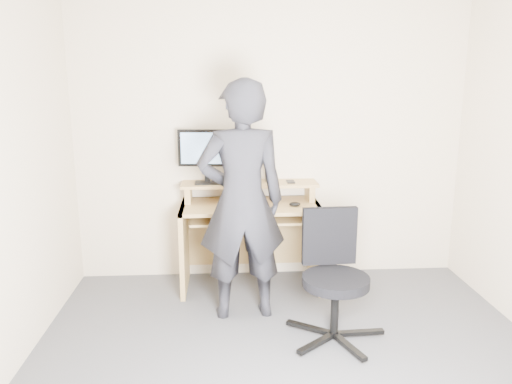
{
  "coord_description": "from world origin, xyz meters",
  "views": [
    {
      "loc": [
        -0.42,
        -2.71,
        1.82
      ],
      "look_at": [
        -0.18,
        1.05,
        0.95
      ],
      "focal_mm": 35.0,
      "sensor_mm": 36.0,
      "label": 1
    }
  ],
  "objects": [
    {
      "name": "back_wall",
      "position": [
        0.0,
        1.75,
        1.25
      ],
      "size": [
        3.5,
        0.02,
        2.5
      ],
      "primitive_type": "cube",
      "color": "beige",
      "rests_on": "ground"
    },
    {
      "name": "smartphone",
      "position": [
        0.16,
        1.59,
        0.92
      ],
      "size": [
        0.07,
        0.13,
        0.01
      ],
      "primitive_type": "cube",
      "rotation": [
        0.0,
        0.0,
        -0.01
      ],
      "color": "black",
      "rests_on": "desk"
    },
    {
      "name": "charger",
      "position": [
        -0.36,
        1.55,
        0.93
      ],
      "size": [
        0.05,
        0.04,
        0.03
      ],
      "primitive_type": "cube",
      "rotation": [
        0.0,
        0.0,
        0.04
      ],
      "color": "black",
      "rests_on": "desk"
    },
    {
      "name": "keyboard",
      "position": [
        -0.27,
        1.36,
        0.67
      ],
      "size": [
        0.48,
        0.24,
        0.03
      ],
      "primitive_type": "cube",
      "rotation": [
        0.0,
        0.0,
        0.14
      ],
      "color": "black",
      "rests_on": "desk"
    },
    {
      "name": "mouse",
      "position": [
        0.17,
        1.35,
        0.77
      ],
      "size": [
        0.11,
        0.08,
        0.04
      ],
      "primitive_type": "ellipsoid",
      "rotation": [
        0.0,
        0.0,
        0.16
      ],
      "color": "black",
      "rests_on": "desk"
    },
    {
      "name": "travel_mug",
      "position": [
        -0.02,
        1.62,
        1.0
      ],
      "size": [
        0.09,
        0.09,
        0.18
      ],
      "primitive_type": "cylinder",
      "rotation": [
        0.0,
        0.0,
        0.07
      ],
      "color": "#BBBCC0",
      "rests_on": "desk"
    },
    {
      "name": "person",
      "position": [
        -0.3,
        0.91,
        0.91
      ],
      "size": [
        0.7,
        0.5,
        1.82
      ],
      "primitive_type": "imported",
      "rotation": [
        0.0,
        0.0,
        3.24
      ],
      "color": "black",
      "rests_on": "ground"
    },
    {
      "name": "external_drive",
      "position": [
        -0.18,
        1.61,
        1.01
      ],
      "size": [
        0.08,
        0.14,
        0.2
      ],
      "primitive_type": "cube",
      "rotation": [
        0.0,
        0.0,
        0.09
      ],
      "color": "black",
      "rests_on": "desk"
    },
    {
      "name": "desk",
      "position": [
        -0.2,
        1.53,
        0.55
      ],
      "size": [
        1.2,
        0.6,
        0.91
      ],
      "color": "tan",
      "rests_on": "ground"
    },
    {
      "name": "headphones",
      "position": [
        -0.4,
        1.66,
        0.92
      ],
      "size": [
        0.18,
        0.18,
        0.06
      ],
      "primitive_type": "torus",
      "rotation": [
        0.26,
        0.0,
        -0.21
      ],
      "color": "silver",
      "rests_on": "desk"
    },
    {
      "name": "office_chair",
      "position": [
        0.34,
        0.54,
        0.49
      ],
      "size": [
        0.69,
        0.71,
        0.89
      ],
      "rotation": [
        0.0,
        0.0,
        0.05
      ],
      "color": "black",
      "rests_on": "ground"
    },
    {
      "name": "ground",
      "position": [
        0.0,
        0.0,
        0.0
      ],
      "size": [
        3.5,
        3.5,
        0.0
      ],
      "primitive_type": "plane",
      "color": "#545459",
      "rests_on": "ground"
    },
    {
      "name": "monitor",
      "position": [
        -0.57,
        1.58,
        1.19
      ],
      "size": [
        0.5,
        0.14,
        0.47
      ],
      "rotation": [
        0.0,
        0.0,
        -0.09
      ],
      "color": "black",
      "rests_on": "desk"
    }
  ]
}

